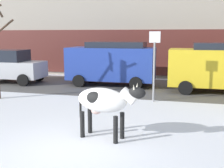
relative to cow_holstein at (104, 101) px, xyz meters
name	(u,v)px	position (x,y,z in m)	size (l,w,h in m)	color
ground_plane	(64,154)	(-0.58, -1.24, -1.00)	(120.00, 120.00, 0.00)	white
road_strip	(135,87)	(-0.58, 7.59, -1.00)	(60.00, 5.60, 0.01)	#514F4C
cow_holstein	(104,101)	(0.00, 0.00, 0.00)	(1.94, 0.87, 1.54)	silver
car_silver_hatchback	(12,66)	(-7.53, 7.22, -0.07)	(3.53, 1.97, 1.86)	#B7BABF
car_blue_van	(112,62)	(-1.89, 7.88, 0.24)	(4.63, 2.18, 2.32)	#233D9E
car_yellow_van	(220,66)	(3.49, 7.28, 0.24)	(4.63, 2.18, 2.32)	gold
pedestrian_by_cars	(202,66)	(2.87, 10.65, -0.12)	(0.36, 0.24, 1.73)	#282833
street_sign	(154,61)	(0.75, 4.58, 0.67)	(0.44, 0.08, 2.82)	gray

